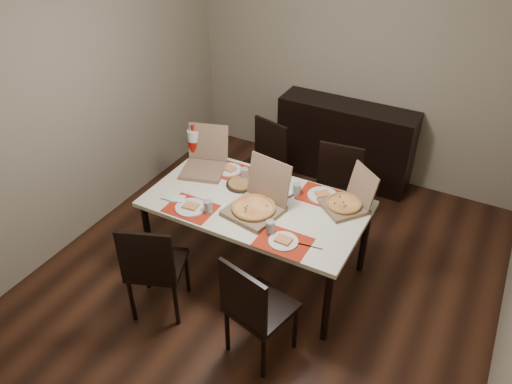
# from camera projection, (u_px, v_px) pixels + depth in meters

# --- Properties ---
(ground) EXTENTS (3.80, 4.00, 0.02)m
(ground) POSITION_uv_depth(u_px,v_px,m) (272.00, 270.00, 4.57)
(ground) COLOR #3F2013
(ground) RESTS_ON ground
(room_walls) EXTENTS (3.84, 4.02, 2.62)m
(room_walls) POSITION_uv_depth(u_px,v_px,m) (302.00, 72.00, 3.88)
(room_walls) COLOR gray
(room_walls) RESTS_ON ground
(sideboard) EXTENTS (1.50, 0.40, 0.90)m
(sideboard) POSITION_uv_depth(u_px,v_px,m) (345.00, 142.00, 5.59)
(sideboard) COLOR black
(sideboard) RESTS_ON ground
(dining_table) EXTENTS (1.80, 1.00, 0.75)m
(dining_table) POSITION_uv_depth(u_px,v_px,m) (256.00, 208.00, 4.18)
(dining_table) COLOR #F1ECCB
(dining_table) RESTS_ON ground
(chair_near_left) EXTENTS (0.54, 0.54, 0.93)m
(chair_near_left) POSITION_uv_depth(u_px,v_px,m) (153.00, 266.00, 3.86)
(chair_near_left) COLOR black
(chair_near_left) RESTS_ON ground
(chair_near_right) EXTENTS (0.51, 0.51, 0.93)m
(chair_near_right) POSITION_uv_depth(u_px,v_px,m) (255.00, 307.00, 3.51)
(chair_near_right) COLOR black
(chair_near_right) RESTS_ON ground
(chair_far_left) EXTENTS (0.51, 0.51, 0.93)m
(chair_far_left) POSITION_uv_depth(u_px,v_px,m) (263.00, 162.00, 5.12)
(chair_far_left) COLOR black
(chair_far_left) RESTS_ON ground
(chair_far_right) EXTENTS (0.46, 0.46, 0.93)m
(chair_far_right) POSITION_uv_depth(u_px,v_px,m) (335.00, 190.00, 4.71)
(chair_far_right) COLOR black
(chair_far_right) RESTS_ON ground
(setting_near_left) EXTENTS (0.50, 0.30, 0.11)m
(setting_near_left) POSITION_uv_depth(u_px,v_px,m) (193.00, 206.00, 4.06)
(setting_near_left) COLOR red
(setting_near_left) RESTS_ON dining_table
(setting_near_right) EXTENTS (0.49, 0.30, 0.11)m
(setting_near_right) POSITION_uv_depth(u_px,v_px,m) (280.00, 237.00, 3.73)
(setting_near_right) COLOR red
(setting_near_right) RESTS_ON dining_table
(setting_far_left) EXTENTS (0.47, 0.30, 0.11)m
(setting_far_left) POSITION_uv_depth(u_px,v_px,m) (232.00, 170.00, 4.51)
(setting_far_left) COLOR red
(setting_far_left) RESTS_ON dining_table
(setting_far_right) EXTENTS (0.48, 0.30, 0.11)m
(setting_far_right) POSITION_uv_depth(u_px,v_px,m) (316.00, 194.00, 4.20)
(setting_far_right) COLOR red
(setting_far_right) RESTS_ON dining_table
(napkin_loose) EXTENTS (0.15, 0.16, 0.02)m
(napkin_loose) POSITION_uv_depth(u_px,v_px,m) (250.00, 207.00, 4.07)
(napkin_loose) COLOR white
(napkin_loose) RESTS_ON dining_table
(pizza_box_center) EXTENTS (0.47, 0.50, 0.40)m
(pizza_box_center) POSITION_uv_depth(u_px,v_px,m) (256.00, 205.00, 4.01)
(pizza_box_center) COLOR brown
(pizza_box_center) RESTS_ON dining_table
(pizza_box_right) EXTENTS (0.48, 0.48, 0.33)m
(pizza_box_right) POSITION_uv_depth(u_px,v_px,m) (347.00, 202.00, 4.05)
(pizza_box_right) COLOR brown
(pizza_box_right) RESTS_ON dining_table
(pizza_box_left) EXTENTS (0.47, 0.50, 0.37)m
(pizza_box_left) POSITION_uv_depth(u_px,v_px,m) (205.00, 163.00, 4.53)
(pizza_box_left) COLOR brown
(pizza_box_left) RESTS_ON dining_table
(faina_plate) EXTENTS (0.26, 0.26, 0.03)m
(faina_plate) POSITION_uv_depth(u_px,v_px,m) (241.00, 184.00, 4.34)
(faina_plate) COLOR black
(faina_plate) RESTS_ON dining_table
(dip_bowl) EXTENTS (0.14, 0.14, 0.03)m
(dip_bowl) POSITION_uv_depth(u_px,v_px,m) (286.00, 192.00, 4.23)
(dip_bowl) COLOR white
(dip_bowl) RESTS_ON dining_table
(soda_bottle) EXTENTS (0.12, 0.12, 0.35)m
(soda_bottle) POSITION_uv_depth(u_px,v_px,m) (194.00, 144.00, 4.64)
(soda_bottle) COLOR silver
(soda_bottle) RESTS_ON dining_table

